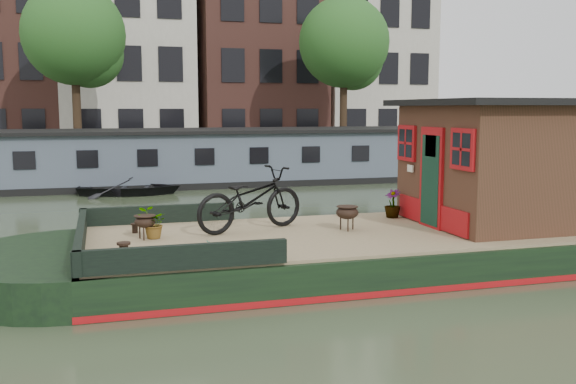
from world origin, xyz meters
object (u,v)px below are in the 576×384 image
object	(u,v)px
brazier_front	(347,218)
dinghy	(130,184)
brazier_rear	(145,227)
bicycle	(250,199)
cabin	(513,161)

from	to	relation	value
brazier_front	dinghy	world-z (taller)	brazier_front
brazier_rear	dinghy	xyz separation A→B (m)	(0.21, 11.12, -0.51)
brazier_rear	bicycle	bearing A→B (deg)	8.00
cabin	brazier_front	xyz separation A→B (m)	(-3.40, 0.17, -1.00)
cabin	brazier_rear	world-z (taller)	cabin
bicycle	dinghy	distance (m)	11.02
bicycle	brazier_front	size ratio (longest dim) A/B	4.92
bicycle	brazier_rear	bearing A→B (deg)	78.08
bicycle	brazier_rear	size ratio (longest dim) A/B	5.32
cabin	brazier_front	distance (m)	3.54
cabin	dinghy	xyz separation A→B (m)	(-6.84, 11.50, -1.53)
cabin	brazier_rear	size ratio (longest dim) A/B	9.51
bicycle	brazier_rear	world-z (taller)	bicycle
bicycle	brazier_front	world-z (taller)	bicycle
bicycle	brazier_rear	xyz separation A→B (m)	(-1.93, -0.27, -0.38)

